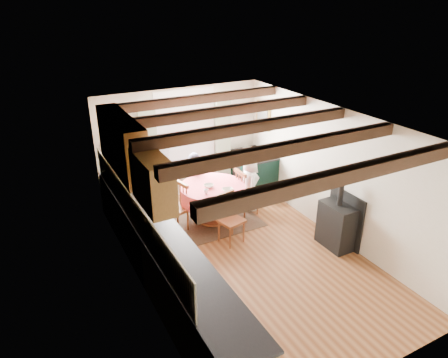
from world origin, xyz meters
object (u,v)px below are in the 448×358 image
dining_table (213,204)px  child_right (250,183)px  chair_right (247,191)px  chair_left (175,208)px  child_far (194,180)px  aga_range (254,172)px  cup (206,191)px  chair_near (231,219)px  cast_iron_stove (338,214)px

dining_table → child_right: size_ratio=1.07×
chair_right → chair_left: bearing=86.1°
child_right → child_far: bearing=70.3°
chair_left → aga_range: size_ratio=0.94×
child_far → chair_right: bearing=152.5°
dining_table → child_right: bearing=6.6°
chair_right → child_right: bearing=-49.3°
child_far → child_right: size_ratio=1.03×
cup → child_far: bearing=78.9°
chair_left → child_far: size_ratio=0.78×
chair_right → aga_range: (0.66, 0.79, -0.02)m
chair_left → cup: chair_left is taller
child_far → cup: 1.00m
chair_near → aga_range: bearing=34.6°
chair_left → child_right: child_right is taller
aga_range → child_far: 1.49m
chair_right → child_right: 0.21m
chair_left → cast_iron_stove: (2.30, -1.83, 0.16)m
child_right → cup: 1.22m
cast_iron_stove → child_far: bearing=122.1°
chair_left → dining_table: bearing=75.0°
chair_near → cup: (-0.21, 0.59, 0.34)m
chair_left → cup: (0.52, -0.25, 0.33)m
aga_range → child_right: size_ratio=0.86×
child_far → child_right: child_far is taller
chair_near → child_far: (-0.02, 1.56, 0.14)m
cast_iron_stove → child_far: 3.00m
dining_table → chair_right: size_ratio=1.32×
aga_range → cup: 1.98m
dining_table → aga_range: (1.42, 0.76, 0.08)m
chair_left → child_right: bearing=79.2°
chair_right → cup: size_ratio=10.96×
dining_table → cup: (-0.26, -0.24, 0.42)m
chair_left → child_far: (0.71, 0.71, 0.13)m
chair_right → aga_range: 1.02m
cast_iron_stove → cup: bearing=138.6°
cup → chair_right: bearing=11.9°
child_far → dining_table: bearing=110.0°
dining_table → aga_range: size_ratio=1.25×
aga_range → chair_near: bearing=-132.5°
chair_near → cast_iron_stove: size_ratio=0.74×
aga_range → cup: (-1.67, -1.00, 0.34)m
aga_range → cast_iron_stove: bearing=-87.6°
dining_table → child_far: child_far is taller
dining_table → chair_near: (-0.04, -0.83, 0.09)m
cup → child_right: bearing=16.4°
dining_table → child_right: 0.92m
chair_near → child_right: 1.33m
dining_table → chair_near: size_ratio=1.35×
cast_iron_stove → child_right: bearing=108.3°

